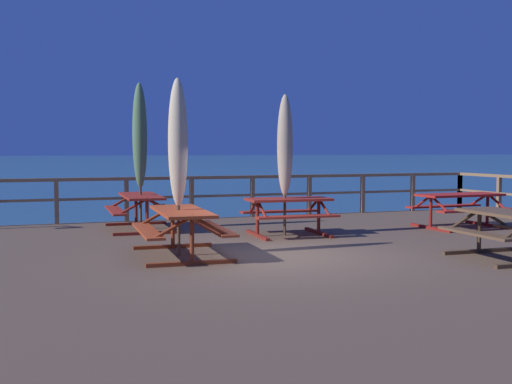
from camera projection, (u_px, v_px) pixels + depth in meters
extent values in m
plane|color=#2D5B6B|center=(274.00, 297.00, 10.27)|extent=(600.00, 600.00, 0.00)
cube|color=brown|center=(274.00, 276.00, 10.25)|extent=(16.60, 11.88, 0.69)
cube|color=brown|center=(192.00, 178.00, 15.61)|extent=(16.30, 0.09, 0.08)
cube|color=brown|center=(192.00, 196.00, 15.64)|extent=(16.30, 0.07, 0.06)
cube|color=brown|center=(57.00, 202.00, 14.56)|extent=(0.10, 0.10, 1.05)
cube|color=brown|center=(127.00, 200.00, 15.10)|extent=(0.10, 0.10, 1.05)
cube|color=brown|center=(192.00, 199.00, 15.64)|extent=(0.10, 0.10, 1.05)
cube|color=brown|center=(252.00, 197.00, 16.18)|extent=(0.10, 0.10, 1.05)
cube|color=brown|center=(309.00, 195.00, 16.72)|extent=(0.10, 0.10, 1.05)
cube|color=brown|center=(363.00, 194.00, 17.26)|extent=(0.10, 0.10, 1.05)
cube|color=brown|center=(413.00, 193.00, 17.80)|extent=(0.10, 0.10, 1.05)
cube|color=brown|center=(460.00, 191.00, 18.35)|extent=(0.10, 0.10, 1.05)
cube|color=brown|center=(499.00, 195.00, 16.79)|extent=(0.10, 0.10, 1.05)
cube|color=brown|center=(460.00, 191.00, 18.35)|extent=(0.10, 0.10, 1.05)
cube|color=maroon|center=(460.00, 195.00, 13.92)|extent=(1.96, 0.83, 0.05)
cube|color=maroon|center=(477.00, 210.00, 13.42)|extent=(1.95, 0.35, 0.04)
cube|color=maroon|center=(444.00, 206.00, 14.46)|extent=(1.95, 0.35, 0.04)
cube|color=maroon|center=(430.00, 228.00, 13.68)|extent=(0.13, 1.40, 0.06)
cylinder|color=maroon|center=(431.00, 212.00, 13.66)|extent=(0.07, 0.07, 0.74)
cylinder|color=maroon|center=(439.00, 204.00, 13.38)|extent=(0.08, 0.63, 0.37)
cylinder|color=maroon|center=(423.00, 202.00, 13.90)|extent=(0.08, 0.63, 0.37)
cube|color=maroon|center=(487.00, 225.00, 14.25)|extent=(0.13, 1.40, 0.06)
cylinder|color=maroon|center=(487.00, 210.00, 14.23)|extent=(0.07, 0.07, 0.74)
cylinder|color=maroon|center=(496.00, 201.00, 13.96)|extent=(0.08, 0.63, 0.37)
cylinder|color=maroon|center=(479.00, 200.00, 14.48)|extent=(0.08, 0.63, 0.37)
cube|color=maroon|center=(141.00, 196.00, 13.58)|extent=(0.80, 2.15, 0.05)
cube|color=maroon|center=(167.00, 209.00, 13.77)|extent=(0.32, 2.14, 0.04)
cube|color=maroon|center=(115.00, 210.00, 13.42)|extent=(0.32, 2.14, 0.04)
cube|color=maroon|center=(147.00, 233.00, 12.78)|extent=(1.40, 0.11, 0.06)
cylinder|color=maroon|center=(147.00, 217.00, 12.76)|extent=(0.07, 0.07, 0.74)
cylinder|color=maroon|center=(161.00, 206.00, 12.83)|extent=(0.63, 0.07, 0.37)
cylinder|color=maroon|center=(133.00, 207.00, 12.66)|extent=(0.63, 0.07, 0.37)
cube|color=maroon|center=(136.00, 224.00, 14.47)|extent=(1.40, 0.11, 0.06)
cylinder|color=maroon|center=(136.00, 209.00, 14.44)|extent=(0.07, 0.07, 0.74)
cylinder|color=maroon|center=(148.00, 199.00, 14.52)|extent=(0.63, 0.07, 0.37)
cylinder|color=maroon|center=(124.00, 200.00, 14.34)|extent=(0.63, 0.07, 0.37)
cube|color=maroon|center=(289.00, 199.00, 12.64)|extent=(1.73, 0.84, 0.05)
cube|color=maroon|center=(298.00, 217.00, 12.13)|extent=(1.70, 0.36, 0.04)
cube|color=maroon|center=(280.00, 211.00, 13.20)|extent=(1.70, 0.36, 0.04)
cube|color=maroon|center=(257.00, 235.00, 12.50)|extent=(0.14, 1.40, 0.06)
cylinder|color=maroon|center=(257.00, 218.00, 12.48)|extent=(0.07, 0.07, 0.74)
cylinder|color=maroon|center=(262.00, 209.00, 12.19)|extent=(0.08, 0.63, 0.37)
cylinder|color=maroon|center=(254.00, 206.00, 12.73)|extent=(0.08, 0.63, 0.37)
cube|color=maroon|center=(319.00, 233.00, 12.88)|extent=(0.14, 1.40, 0.06)
cylinder|color=maroon|center=(319.00, 216.00, 12.86)|extent=(0.07, 0.07, 0.74)
cylinder|color=maroon|center=(324.00, 207.00, 12.58)|extent=(0.08, 0.63, 0.37)
cylinder|color=maroon|center=(314.00, 205.00, 13.11)|extent=(0.08, 0.63, 0.37)
cube|color=#993819|center=(181.00, 211.00, 10.15)|extent=(0.84, 2.13, 0.05)
cube|color=#993819|center=(215.00, 228.00, 10.34)|extent=(0.36, 2.11, 0.04)
cube|color=#993819|center=(147.00, 231.00, 10.01)|extent=(0.36, 2.11, 0.04)
cube|color=maroon|center=(192.00, 263.00, 9.37)|extent=(1.40, 0.14, 0.06)
cylinder|color=maroon|center=(192.00, 241.00, 9.34)|extent=(0.07, 0.07, 0.74)
cylinder|color=maroon|center=(210.00, 226.00, 9.41)|extent=(0.63, 0.08, 0.37)
cylinder|color=maroon|center=(173.00, 227.00, 9.25)|extent=(0.63, 0.08, 0.37)
cube|color=maroon|center=(173.00, 246.00, 11.03)|extent=(1.40, 0.14, 0.06)
cylinder|color=maroon|center=(173.00, 227.00, 11.01)|extent=(0.07, 0.07, 0.74)
cylinder|color=maroon|center=(188.00, 215.00, 11.08)|extent=(0.63, 0.08, 0.37)
cylinder|color=maroon|center=(157.00, 216.00, 10.91)|extent=(0.63, 0.08, 0.37)
cube|color=brown|center=(506.00, 213.00, 9.85)|extent=(0.80, 1.66, 0.05)
cube|color=brown|center=(476.00, 233.00, 9.70)|extent=(0.32, 1.64, 0.04)
cube|color=#432F1F|center=(479.00, 251.00, 10.51)|extent=(1.40, 0.11, 0.06)
cylinder|color=#432F1F|center=(479.00, 231.00, 10.48)|extent=(0.07, 0.07, 0.74)
cylinder|color=#432F1F|center=(493.00, 218.00, 10.55)|extent=(0.63, 0.07, 0.37)
cylinder|color=#432F1F|center=(466.00, 219.00, 10.38)|extent=(0.63, 0.07, 0.37)
cylinder|color=#4C3828|center=(140.00, 160.00, 13.57)|extent=(0.06, 0.06, 3.05)
ellipsoid|color=#4C704C|center=(140.00, 136.00, 13.54)|extent=(0.32, 0.32, 2.32)
cylinder|color=#2D432D|center=(140.00, 144.00, 13.55)|extent=(0.21, 0.21, 0.05)
cone|color=#4C3828|center=(139.00, 87.00, 13.47)|extent=(0.10, 0.10, 0.14)
cylinder|color=#4C3828|center=(285.00, 169.00, 12.59)|extent=(0.06, 0.06, 2.72)
ellipsoid|color=tan|center=(285.00, 145.00, 12.56)|extent=(0.32, 0.32, 2.07)
cylinder|color=#685B4C|center=(285.00, 153.00, 12.57)|extent=(0.21, 0.21, 0.05)
cone|color=#4C3828|center=(285.00, 98.00, 12.50)|extent=(0.10, 0.10, 0.14)
cylinder|color=#4C3828|center=(178.00, 173.00, 10.09)|extent=(0.06, 0.06, 2.76)
ellipsoid|color=#CCB793|center=(178.00, 143.00, 10.06)|extent=(0.32, 0.32, 2.09)
cylinder|color=#7A6E58|center=(178.00, 152.00, 10.07)|extent=(0.21, 0.21, 0.05)
cone|color=#4C3828|center=(177.00, 83.00, 10.00)|extent=(0.10, 0.10, 0.14)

